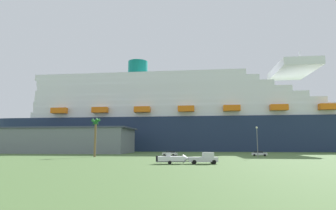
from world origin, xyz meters
The scene contains 10 objects.
ground_plane centered at (0.00, 30.00, 0.00)m, with size 600.00×600.00×0.00m, color #4C6B38.
cruise_ship centered at (-6.84, 71.38, 16.84)m, with size 226.33×51.03×57.55m.
terminal_building centered at (-52.42, 26.93, 5.27)m, with size 62.23×27.88×10.49m.
pickup_truck centered at (12.11, -24.29, 1.04)m, with size 5.92×3.34×2.20m.
small_boat_on_trailer centered at (6.52, -25.70, 0.97)m, with size 6.95×3.24×2.15m.
palm_tree centered at (-21.96, -2.44, 8.65)m, with size 3.14×2.98×11.39m.
street_lamp centered at (24.39, 1.34, 5.51)m, with size 0.56×0.56×8.54m.
parked_car_white_van centered at (-1.76, 9.32, 0.83)m, with size 4.90×2.64×1.58m.
parked_car_blue_suv centered at (-39.72, 21.20, 0.83)m, with size 4.56×1.98×1.58m.
parked_car_silver_sedan centered at (25.96, 14.04, 0.83)m, with size 4.79×2.28×1.58m.
Camera 1 is at (17.01, -79.12, 3.85)m, focal length 29.85 mm.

